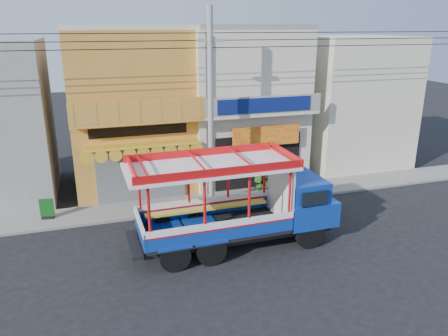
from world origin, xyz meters
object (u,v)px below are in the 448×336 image
object	(u,v)px
green_sign	(47,210)
songthaew_truck	(249,202)
utility_pole	(214,101)
potted_plant_a	(271,180)
potted_plant_b	(259,184)

from	to	relation	value
green_sign	songthaew_truck	bearing A→B (deg)	-31.13
songthaew_truck	utility_pole	bearing A→B (deg)	93.81
green_sign	potted_plant_a	distance (m)	10.75
utility_pole	songthaew_truck	size ratio (longest dim) A/B	3.53
utility_pole	potted_plant_a	distance (m)	5.57
green_sign	potted_plant_b	distance (m)	10.01
green_sign	potted_plant_b	world-z (taller)	green_sign
utility_pole	green_sign	xyz separation A→B (m)	(-7.42, 0.78, -4.53)
potted_plant_a	potted_plant_b	bearing A→B (deg)	128.14
potted_plant_a	songthaew_truck	bearing A→B (deg)	176.40
green_sign	utility_pole	bearing A→B (deg)	-5.99
songthaew_truck	green_sign	size ratio (longest dim) A/B	8.75
potted_plant_a	potted_plant_b	size ratio (longest dim) A/B	1.29
songthaew_truck	green_sign	distance (m)	9.06
songthaew_truck	green_sign	world-z (taller)	songthaew_truck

